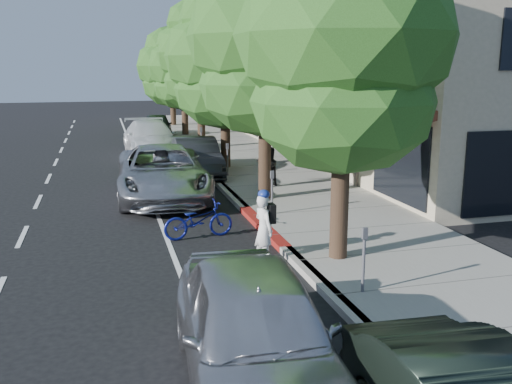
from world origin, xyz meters
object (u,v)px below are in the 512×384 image
object	(u,v)px
street_tree_0	(345,41)
street_tree_4	(184,68)
bicycle	(198,220)
silver_suv	(162,172)
street_tree_1	(265,40)
pedestrian	(266,161)
dark_sedan	(196,157)
near_car_a	(255,332)
dark_suv_far	(157,126)
cyclist	(264,229)
street_tree_3	(200,55)
white_pickup	(151,138)
street_tree_2	(225,59)
street_tree_5	(172,67)

from	to	relation	value
street_tree_0	street_tree_4	size ratio (longest dim) A/B	1.14
bicycle	silver_suv	bearing A→B (deg)	-2.11
street_tree_1	pedestrian	xyz separation A→B (m)	(0.54, 1.70, -4.00)
dark_sedan	near_car_a	world-z (taller)	near_car_a
street_tree_4	dark_sedan	bearing A→B (deg)	-96.15
silver_suv	dark_suv_far	size ratio (longest dim) A/B	1.43
street_tree_1	pedestrian	bearing A→B (deg)	72.44
street_tree_1	cyclist	bearing A→B (deg)	-106.07
street_tree_0	street_tree_3	size ratio (longest dim) A/B	1.01
street_tree_0	near_car_a	bearing A→B (deg)	-124.93
street_tree_4	white_pickup	bearing A→B (deg)	-111.05
cyclist	silver_suv	bearing A→B (deg)	-4.19
bicycle	dark_sedan	bearing A→B (deg)	-15.75
street_tree_3	pedestrian	size ratio (longest dim) A/B	4.19
street_tree_1	bicycle	bearing A→B (deg)	-129.20
street_tree_2	street_tree_4	size ratio (longest dim) A/B	1.10
street_tree_1	bicycle	world-z (taller)	street_tree_1
street_tree_4	cyclist	xyz separation A→B (m)	(-1.60, -23.55, -3.40)
near_car_a	bicycle	bearing A→B (deg)	91.14
white_pickup	street_tree_0	bearing A→B (deg)	-83.45
street_tree_0	pedestrian	distance (m)	8.59
dark_sedan	dark_suv_far	xyz separation A→B (m)	(-0.37, 12.50, -0.02)
dark_sedan	near_car_a	xyz separation A→B (m)	(-1.70, -15.44, 0.09)
street_tree_2	bicycle	bearing A→B (deg)	-106.17
street_tree_1	pedestrian	distance (m)	4.38
street_tree_2	silver_suv	world-z (taller)	street_tree_2
cyclist	silver_suv	xyz separation A→B (m)	(-1.50, 7.05, 0.08)
bicycle	near_car_a	bearing A→B (deg)	169.93
street_tree_1	near_car_a	size ratio (longest dim) A/B	1.64
cyclist	dark_sedan	bearing A→B (deg)	-17.28
street_tree_3	white_pickup	bearing A→B (deg)	-159.64
street_tree_3	white_pickup	distance (m)	4.93
cyclist	bicycle	world-z (taller)	cyclist
street_tree_3	dark_sedan	bearing A→B (deg)	-101.31
street_tree_2	dark_suv_far	xyz separation A→B (m)	(-1.77, 11.50, -3.85)
street_tree_0	dark_sedan	bearing A→B (deg)	97.25
near_car_a	dark_suv_far	bearing A→B (deg)	91.63
street_tree_1	near_car_a	bearing A→B (deg)	-106.54
street_tree_0	street_tree_1	world-z (taller)	street_tree_1
street_tree_3	cyclist	size ratio (longest dim) A/B	4.94
pedestrian	dark_suv_far	bearing A→B (deg)	-113.73
street_tree_0	near_car_a	world-z (taller)	street_tree_0
near_car_a	dark_sedan	bearing A→B (deg)	88.06
street_tree_4	bicycle	world-z (taller)	street_tree_4
street_tree_0	street_tree_1	xyz separation A→B (m)	(0.00, 6.00, 0.25)
street_tree_0	street_tree_1	size ratio (longest dim) A/B	0.95
street_tree_4	dark_sedan	size ratio (longest dim) A/B	1.48
bicycle	white_pickup	xyz separation A→B (m)	(0.01, 14.31, 0.36)
street_tree_1	street_tree_5	distance (m)	24.02
street_tree_4	street_tree_0	bearing A→B (deg)	-90.00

